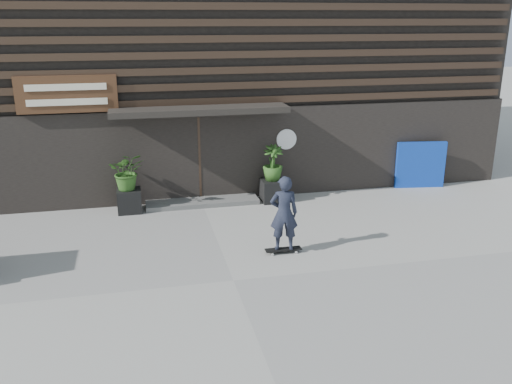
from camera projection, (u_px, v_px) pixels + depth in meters
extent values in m
plane|color=#989690|center=(233.00, 281.00, 10.40)|extent=(80.00, 80.00, 0.00)
cube|color=#535350|center=(202.00, 202.00, 14.65)|extent=(3.00, 0.80, 0.12)
cube|color=black|center=(129.00, 201.00, 13.99)|extent=(0.60, 0.60, 0.60)
imported|color=#2D591E|center=(127.00, 171.00, 13.75)|extent=(0.86, 0.75, 0.96)
cube|color=black|center=(273.00, 191.00, 14.79)|extent=(0.60, 0.60, 0.60)
imported|color=#2D591E|center=(273.00, 163.00, 14.55)|extent=(0.54, 0.54, 0.96)
cube|color=#0C31A3|center=(420.00, 165.00, 15.91)|extent=(1.45, 0.32, 1.36)
cube|color=black|center=(178.00, 42.00, 18.46)|extent=(18.00, 10.00, 8.00)
cube|color=black|center=(199.00, 156.00, 14.60)|extent=(18.00, 0.12, 2.50)
cube|color=#38281E|center=(198.00, 102.00, 14.10)|extent=(17.60, 0.08, 0.18)
cube|color=#38281E|center=(197.00, 87.00, 13.98)|extent=(17.60, 0.08, 0.18)
cube|color=#38281E|center=(197.00, 71.00, 13.86)|extent=(17.60, 0.08, 0.18)
cube|color=#38281E|center=(196.00, 55.00, 13.74)|extent=(17.60, 0.08, 0.18)
cube|color=#38281E|center=(196.00, 39.00, 13.62)|extent=(17.60, 0.08, 0.18)
cube|color=#38281E|center=(195.00, 23.00, 13.50)|extent=(17.60, 0.08, 0.18)
cube|color=#38281E|center=(195.00, 6.00, 13.38)|extent=(17.60, 0.08, 0.18)
cube|color=black|center=(200.00, 110.00, 13.80)|extent=(4.50, 1.00, 0.15)
cube|color=black|center=(199.00, 158.00, 14.78)|extent=(2.40, 0.30, 2.30)
cube|color=#38281E|center=(200.00, 159.00, 14.62)|extent=(0.06, 0.10, 2.30)
cube|color=#472B19|center=(67.00, 94.00, 13.26)|extent=(2.40, 0.10, 0.90)
cube|color=beige|center=(66.00, 87.00, 13.14)|extent=(1.90, 0.02, 0.16)
cube|color=beige|center=(67.00, 102.00, 13.25)|extent=(1.90, 0.02, 0.16)
cylinder|color=white|center=(286.00, 139.00, 14.93)|extent=(0.56, 0.03, 0.56)
cube|color=black|center=(283.00, 249.00, 11.59)|extent=(0.78, 0.20, 0.02)
cylinder|color=#AFB0AB|center=(273.00, 255.00, 11.46)|extent=(0.06, 0.03, 0.06)
cylinder|color=#A6A6A1|center=(270.00, 251.00, 11.65)|extent=(0.06, 0.03, 0.06)
cylinder|color=#AAAAA5|center=(296.00, 252.00, 11.57)|extent=(0.06, 0.03, 0.06)
cylinder|color=#A5A6A1|center=(294.00, 249.00, 11.76)|extent=(0.06, 0.03, 0.06)
imported|color=black|center=(284.00, 213.00, 11.34)|extent=(0.64, 0.47, 1.61)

